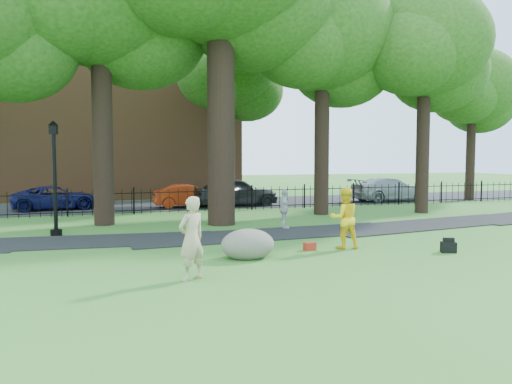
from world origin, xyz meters
name	(u,v)px	position (x,y,z in m)	size (l,w,h in m)	color
ground	(288,257)	(0.00, 0.00, 0.00)	(120.00, 120.00, 0.00)	#2F6C26
footpath	(272,234)	(1.00, 3.90, 0.00)	(36.00, 2.60, 0.03)	black
street	(181,205)	(0.00, 16.00, 0.00)	(80.00, 7.00, 0.02)	black
iron_fence	(195,200)	(0.00, 12.00, 0.60)	(44.00, 0.04, 1.20)	black
brick_building	(101,110)	(-4.00, 24.00, 6.00)	(18.00, 8.00, 12.00)	brown
tree_row	(224,30)	(0.52, 8.40, 8.15)	(26.82, 7.96, 12.42)	black
woman	(192,238)	(-3.02, -1.62, 0.94)	(0.68, 0.45, 1.87)	tan
man	(344,218)	(2.10, 0.67, 0.92)	(0.89, 0.69, 1.83)	yellow
pedestrian	(284,209)	(1.96, 5.04, 0.76)	(0.89, 0.37, 1.52)	#BCBBC0
boulder	(248,242)	(-1.10, 0.22, 0.43)	(1.48, 1.11, 0.86)	#645E53
lamppost	(55,180)	(-6.21, 6.10, 1.96)	(0.40, 0.40, 4.00)	black
backpack	(448,247)	(4.60, -0.91, 0.15)	(0.41, 0.26, 0.31)	black
red_bag	(310,246)	(0.99, 0.72, 0.12)	(0.34, 0.21, 0.23)	maroon
red_sedan	(189,196)	(0.16, 14.36, 0.63)	(1.34, 3.85, 1.27)	maroon
navy_van	(56,198)	(-6.63, 15.37, 0.61)	(2.04, 4.41, 1.23)	#0D1043
grey_car	(235,192)	(2.69, 13.97, 0.81)	(1.91, 4.75, 1.62)	black
silver_car	(390,190)	(12.66, 13.90, 0.73)	(2.05, 5.05, 1.47)	gray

